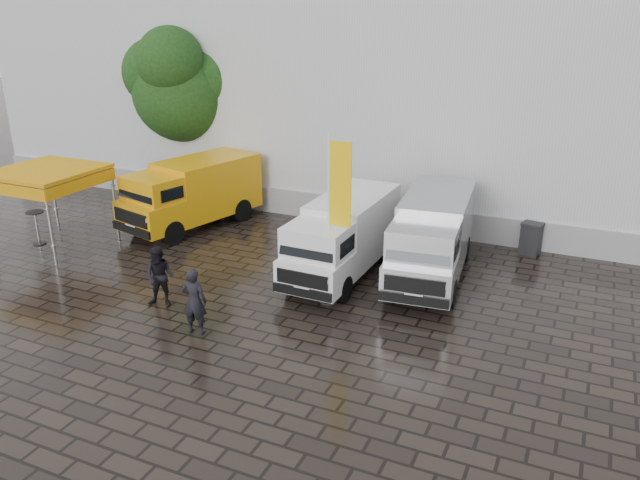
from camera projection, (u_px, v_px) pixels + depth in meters
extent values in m
plane|color=black|center=(319.00, 324.00, 16.30)|extent=(120.00, 120.00, 0.00)
cube|color=silver|center=(513.00, 51.00, 27.09)|extent=(44.00, 16.00, 12.00)
cube|color=gray|center=(462.00, 226.00, 22.14)|extent=(44.00, 0.15, 1.00)
cylinder|color=silver|center=(54.00, 193.00, 23.36)|extent=(0.10, 0.10, 2.52)
cylinder|color=silver|center=(115.00, 202.00, 22.23)|extent=(0.10, 0.10, 2.52)
cylinder|color=silver|center=(51.00, 227.00, 19.72)|extent=(0.10, 0.10, 2.52)
cube|color=orange|center=(46.00, 170.00, 21.06)|extent=(3.14, 3.14, 0.12)
cube|color=orange|center=(9.00, 190.00, 19.85)|extent=(3.09, 0.04, 0.40)
cylinder|color=black|center=(328.00, 301.00, 17.57)|extent=(0.50, 0.50, 0.04)
cylinder|color=white|center=(329.00, 221.00, 16.74)|extent=(0.07, 0.07, 4.78)
cube|color=yellow|center=(341.00, 185.00, 16.24)|extent=(0.60, 0.03, 2.29)
cylinder|color=black|center=(188.00, 154.00, 26.72)|extent=(0.53, 0.53, 3.77)
sphere|color=black|center=(183.00, 91.00, 25.80)|extent=(4.14, 4.14, 4.14)
sphere|color=black|center=(181.00, 47.00, 26.21)|extent=(2.44, 2.44, 2.44)
cylinder|color=black|center=(37.00, 228.00, 21.68)|extent=(0.60, 0.60, 1.18)
cube|color=black|center=(531.00, 238.00, 20.87)|extent=(0.75, 0.75, 1.07)
imported|color=black|center=(194.00, 301.00, 15.60)|extent=(0.72, 0.55, 1.77)
imported|color=black|center=(160.00, 277.00, 17.07)|extent=(0.99, 0.87, 1.72)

